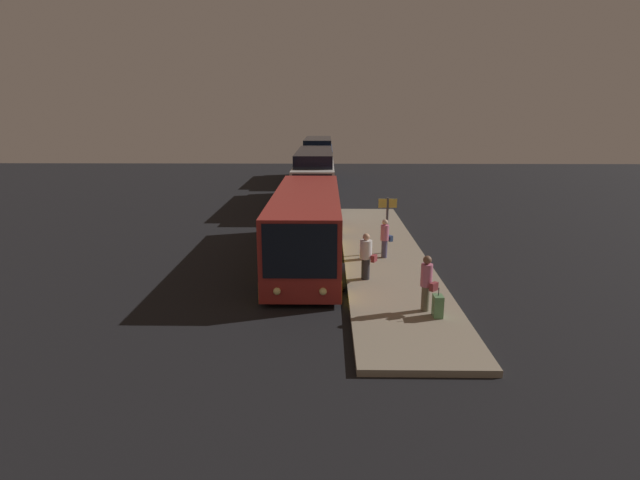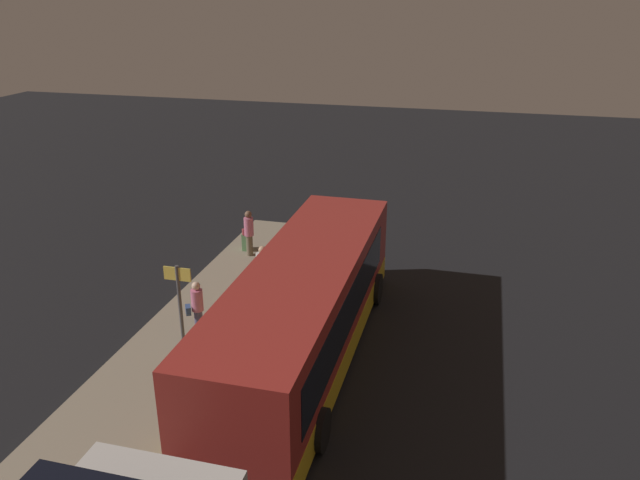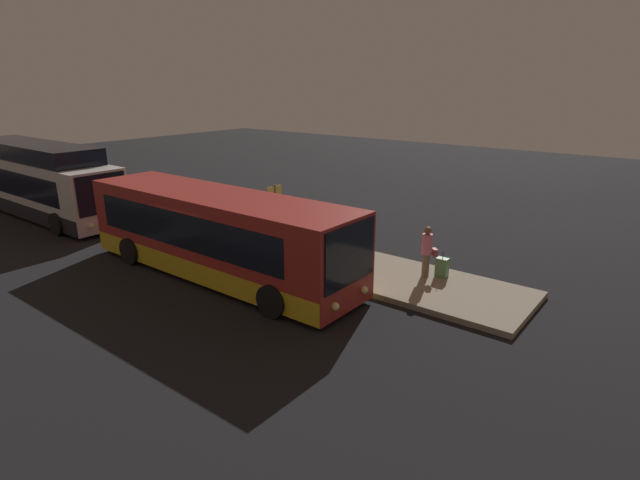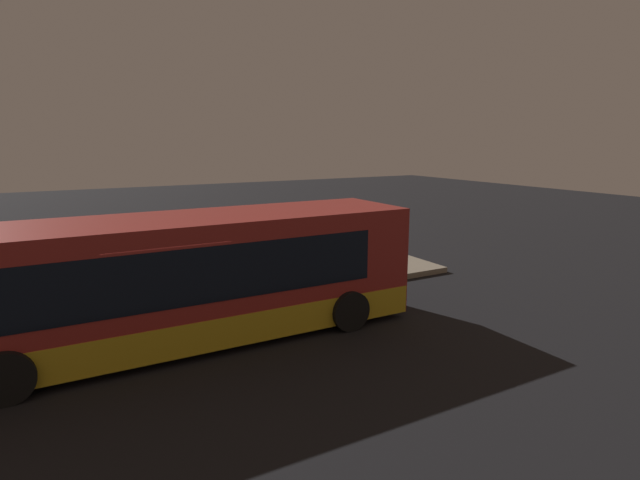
{
  "view_description": "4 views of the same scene",
  "coord_description": "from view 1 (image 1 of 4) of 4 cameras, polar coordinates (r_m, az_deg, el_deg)",
  "views": [
    {
      "loc": [
        20.5,
        0.89,
        6.0
      ],
      "look_at": [
        4.4,
        0.66,
        1.87
      ],
      "focal_mm": 28.0,
      "sensor_mm": 36.0,
      "label": 1
    },
    {
      "loc": [
        -13.51,
        -4.02,
        9.3
      ],
      "look_at": [
        4.4,
        0.66,
        1.87
      ],
      "focal_mm": 35.0,
      "sensor_mm": 36.0,
      "label": 2
    },
    {
      "loc": [
        13.16,
        -10.58,
        6.43
      ],
      "look_at": [
        4.4,
        0.66,
        1.87
      ],
      "focal_mm": 28.0,
      "sensor_mm": 36.0,
      "label": 3
    },
    {
      "loc": [
        -2.04,
        -10.89,
        4.55
      ],
      "look_at": [
        4.4,
        0.66,
        1.87
      ],
      "focal_mm": 28.0,
      "sensor_mm": 36.0,
      "label": 4
    }
  ],
  "objects": [
    {
      "name": "bus_second",
      "position": [
        33.29,
        -0.62,
        6.81
      ],
      "size": [
        11.23,
        2.79,
        3.58
      ],
      "color": "silver",
      "rests_on": "ground"
    },
    {
      "name": "bus_third",
      "position": [
        45.43,
        -0.23,
        8.95
      ],
      "size": [
        10.4,
        2.8,
        3.77
      ],
      "color": "#33518C",
      "rests_on": "ground"
    },
    {
      "name": "passenger_waiting",
      "position": [
        20.57,
        7.44,
        0.36
      ],
      "size": [
        0.52,
        0.59,
        1.61
      ],
      "rotation": [
        0.0,
        0.0,
        0.54
      ],
      "color": "#4C476B",
      "rests_on": "platform"
    },
    {
      "name": "suitcase",
      "position": [
        15.08,
        13.31,
        -7.36
      ],
      "size": [
        0.39,
        0.27,
        0.9
      ],
      "color": "#598C59",
      "rests_on": "platform"
    },
    {
      "name": "passenger_boarding",
      "position": [
        17.8,
        5.31,
        -1.73
      ],
      "size": [
        0.6,
        0.7,
        1.68
      ],
      "rotation": [
        0.0,
        0.0,
        -0.5
      ],
      "color": "#2D2D33",
      "rests_on": "platform"
    },
    {
      "name": "ground",
      "position": [
        21.38,
        -1.6,
        -1.93
      ],
      "size": [
        80.0,
        80.0,
        0.0
      ],
      "primitive_type": "plane",
      "color": "black"
    },
    {
      "name": "passenger_with_bags",
      "position": [
        15.23,
        12.1,
        -4.62
      ],
      "size": [
        0.59,
        0.58,
        1.72
      ],
      "rotation": [
        0.0,
        0.0,
        -0.81
      ],
      "color": "#6B604C",
      "rests_on": "platform"
    },
    {
      "name": "bus_lead",
      "position": [
        20.62,
        -1.51,
        1.55
      ],
      "size": [
        11.05,
        2.9,
        2.86
      ],
      "color": "maroon",
      "rests_on": "ground"
    },
    {
      "name": "sign_post",
      "position": [
        21.1,
        7.69,
        2.46
      ],
      "size": [
        0.1,
        0.77,
        2.38
      ],
      "color": "#4C4C51",
      "rests_on": "platform"
    },
    {
      "name": "platform",
      "position": [
        21.47,
        7.23,
        -1.71
      ],
      "size": [
        20.0,
        3.4,
        0.19
      ],
      "color": "gray",
      "rests_on": "ground"
    }
  ]
}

